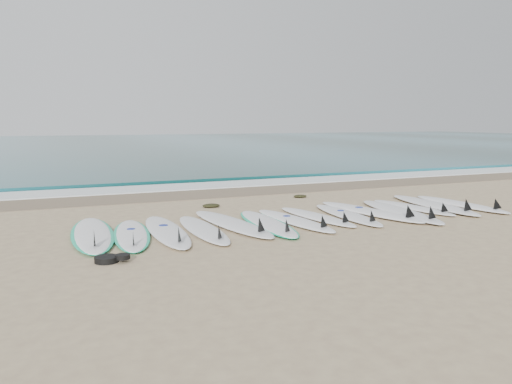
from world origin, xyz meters
name	(u,v)px	position (x,y,z in m)	size (l,w,h in m)	color
ground	(305,220)	(0.00, 0.00, 0.00)	(120.00, 120.00, 0.00)	tan
ocean	(106,145)	(0.00, 32.50, 0.01)	(120.00, 55.00, 0.03)	#19555C
wet_sand_band	(231,192)	(0.00, 4.10, 0.01)	(120.00, 1.80, 0.01)	#6F5E4A
foam_band	(214,185)	(0.00, 5.50, 0.02)	(120.00, 1.40, 0.04)	silver
wave_crest	(199,179)	(0.00, 7.00, 0.05)	(120.00, 1.00, 0.10)	#19555C
surfboard_0	(92,234)	(-3.89, 0.12, 0.05)	(0.84, 2.87, 0.36)	white
surfboard_1	(132,235)	(-3.30, -0.14, 0.05)	(0.89, 2.49, 0.31)	white
surfboard_2	(167,231)	(-2.72, -0.18, 0.06)	(0.67, 2.74, 0.35)	white
surfboard_3	(204,229)	(-2.11, -0.27, 0.06)	(0.55, 2.50, 0.32)	white
surfboard_4	(233,223)	(-1.48, -0.02, 0.06)	(0.94, 2.88, 0.36)	silver
surfboard_5	(268,223)	(-0.88, -0.20, 0.05)	(0.82, 2.63, 0.33)	white
surfboard_6	(296,220)	(-0.30, -0.19, 0.06)	(0.77, 2.53, 0.32)	white
surfboard_7	(318,217)	(0.27, -0.03, 0.05)	(0.77, 2.37, 0.30)	white
surfboard_8	(348,215)	(0.91, -0.11, 0.06)	(0.69, 2.53, 0.32)	white
surfboard_9	(372,211)	(1.52, -0.02, 0.06)	(1.05, 2.88, 0.36)	white
surfboard_10	(402,211)	(2.10, -0.26, 0.06)	(0.93, 2.90, 0.36)	silver
surfboard_11	(414,207)	(2.71, 0.08, 0.05)	(0.72, 2.33, 0.29)	white
surfboard_12	(435,205)	(3.31, 0.11, 0.06)	(0.86, 2.94, 0.37)	white
surfboard_13	(462,204)	(3.95, -0.03, 0.06)	(0.61, 2.63, 0.33)	white
seaweed_near	(211,206)	(-1.21, 2.08, 0.04)	(0.39, 0.31, 0.08)	black
seaweed_far	(300,196)	(1.26, 2.56, 0.03)	(0.34, 0.27, 0.07)	black
leash_coil	(110,259)	(-3.81, -1.51, 0.05)	(0.46, 0.36, 0.11)	black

